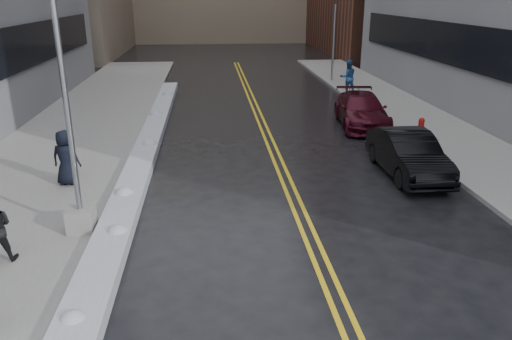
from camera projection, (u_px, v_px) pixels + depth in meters
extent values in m
plane|color=black|center=(213.00, 269.00, 11.24)|extent=(160.00, 160.00, 0.00)
cube|color=gray|center=(67.00, 145.00, 20.08)|extent=(5.50, 50.00, 0.15)
cube|color=gray|center=(442.00, 135.00, 21.48)|extent=(4.00, 50.00, 0.15)
cube|color=gold|center=(266.00, 142.00, 20.82)|extent=(0.12, 50.00, 0.01)
cube|color=gold|center=(273.00, 141.00, 20.85)|extent=(0.12, 50.00, 0.01)
cube|color=silver|center=(144.00, 156.00, 18.47)|extent=(0.90, 30.00, 0.34)
cube|color=gray|center=(81.00, 219.00, 12.68)|extent=(0.65, 0.65, 0.60)
cylinder|color=gray|center=(62.00, 68.00, 11.40)|extent=(0.14, 0.14, 7.00)
cylinder|color=maroon|center=(421.00, 127.00, 21.26)|extent=(0.24, 0.24, 0.60)
sphere|color=maroon|center=(422.00, 121.00, 21.16)|extent=(0.26, 0.26, 0.26)
cylinder|color=maroon|center=(421.00, 126.00, 21.25)|extent=(0.25, 0.10, 0.10)
cylinder|color=gray|center=(334.00, 43.00, 33.60)|extent=(0.14, 0.14, 5.00)
imported|color=black|center=(66.00, 158.00, 15.55)|extent=(0.94, 0.70, 1.76)
imported|color=navy|center=(348.00, 77.00, 29.42)|extent=(1.02, 0.82, 2.01)
imported|color=black|center=(408.00, 154.00, 16.84)|extent=(1.59, 4.52, 1.49)
imported|color=#3B0915|center=(362.00, 110.00, 23.10)|extent=(2.65, 5.30, 1.48)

